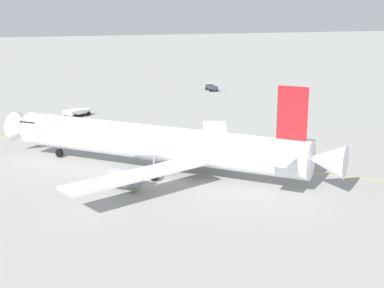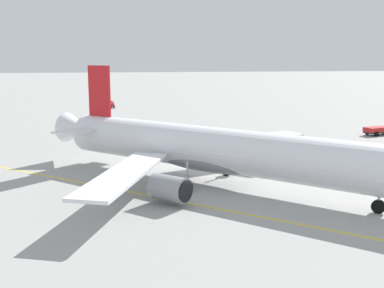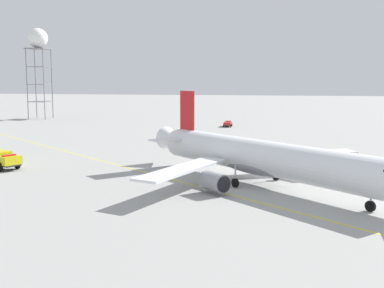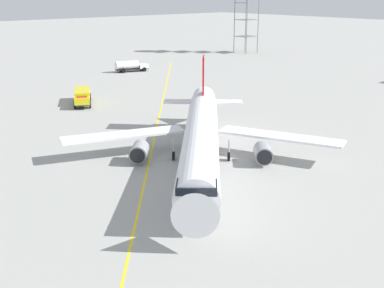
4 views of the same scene
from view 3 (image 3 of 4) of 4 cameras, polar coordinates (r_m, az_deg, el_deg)
name	(u,v)px [view 3 (image 3 of 4)]	position (r m, az deg, el deg)	size (l,w,h in m)	color
ground_plane	(256,180)	(64.17, 7.35, -4.13)	(600.00, 600.00, 0.00)	#9E9E99
airliner_main	(264,159)	(60.38, 8.36, -1.74)	(34.02, 32.64, 11.15)	white
ops_pickup_truck_extra	(228,124)	(132.37, 4.15, 2.37)	(2.29, 5.44, 1.41)	#232326
radar_tower	(38,42)	(164.66, -17.35, 11.13)	(6.43, 6.43, 28.25)	slate
taxiway_centreline	(228,194)	(56.25, 4.15, -5.77)	(137.21, 118.77, 0.01)	yellow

